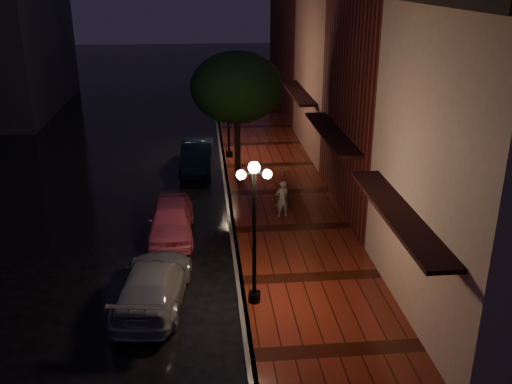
# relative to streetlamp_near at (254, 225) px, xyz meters

# --- Properties ---
(ground) EXTENTS (120.00, 120.00, 0.00)m
(ground) POSITION_rel_streetlamp_near_xyz_m (-0.35, 5.00, -2.60)
(ground) COLOR black
(ground) RESTS_ON ground
(sidewalk) EXTENTS (4.50, 60.00, 0.15)m
(sidewalk) POSITION_rel_streetlamp_near_xyz_m (1.90, 5.00, -2.53)
(sidewalk) COLOR #4E1A0D
(sidewalk) RESTS_ON ground
(curb) EXTENTS (0.25, 60.00, 0.15)m
(curb) POSITION_rel_streetlamp_near_xyz_m (-0.35, 5.00, -2.53)
(curb) COLOR #595451
(curb) RESTS_ON ground
(storefront_near) EXTENTS (5.00, 8.00, 8.50)m
(storefront_near) POSITION_rel_streetlamp_near_xyz_m (6.65, -1.00, 1.65)
(storefront_near) COLOR gray
(storefront_near) RESTS_ON ground
(storefront_mid) EXTENTS (5.00, 8.00, 11.00)m
(storefront_mid) POSITION_rel_streetlamp_near_xyz_m (6.65, 7.00, 2.90)
(storefront_mid) COLOR #511914
(storefront_mid) RESTS_ON ground
(storefront_far) EXTENTS (5.00, 8.00, 9.00)m
(storefront_far) POSITION_rel_streetlamp_near_xyz_m (6.65, 15.00, 1.90)
(storefront_far) COLOR #8C5951
(storefront_far) RESTS_ON ground
(storefront_extra) EXTENTS (5.00, 12.00, 10.00)m
(storefront_extra) POSITION_rel_streetlamp_near_xyz_m (6.65, 25.00, 2.40)
(storefront_extra) COLOR #511914
(storefront_extra) RESTS_ON ground
(streetlamp_near) EXTENTS (0.96, 0.36, 4.31)m
(streetlamp_near) POSITION_rel_streetlamp_near_xyz_m (0.00, 0.00, 0.00)
(streetlamp_near) COLOR black
(streetlamp_near) RESTS_ON sidewalk
(streetlamp_far) EXTENTS (0.96, 0.36, 4.31)m
(streetlamp_far) POSITION_rel_streetlamp_near_xyz_m (0.00, 14.00, 0.00)
(streetlamp_far) COLOR black
(streetlamp_far) RESTS_ON sidewalk
(street_tree) EXTENTS (4.16, 4.16, 5.80)m
(street_tree) POSITION_rel_streetlamp_near_xyz_m (0.26, 10.99, 1.64)
(street_tree) COLOR black
(street_tree) RESTS_ON sidewalk
(pink_car) EXTENTS (1.62, 3.99, 1.36)m
(pink_car) POSITION_rel_streetlamp_near_xyz_m (-2.60, 4.99, -1.92)
(pink_car) COLOR #E96080
(pink_car) RESTS_ON ground
(navy_car) EXTENTS (1.72, 4.32, 1.40)m
(navy_car) POSITION_rel_streetlamp_near_xyz_m (-1.65, 12.54, -1.90)
(navy_car) COLOR black
(navy_car) RESTS_ON ground
(silver_car) EXTENTS (2.37, 4.75, 1.32)m
(silver_car) POSITION_rel_streetlamp_near_xyz_m (-2.94, 0.42, -1.94)
(silver_car) COLOR #98989F
(silver_car) RESTS_ON ground
(woman_with_umbrella) EXTENTS (0.86, 0.88, 2.07)m
(woman_with_umbrella) POSITION_rel_streetlamp_near_xyz_m (1.67, 6.08, -1.08)
(woman_with_umbrella) COLOR white
(woman_with_umbrella) RESTS_ON sidewalk
(parking_meter) EXTENTS (0.16, 0.14, 1.44)m
(parking_meter) POSITION_rel_streetlamp_near_xyz_m (0.65, 7.16, -1.58)
(parking_meter) COLOR black
(parking_meter) RESTS_ON sidewalk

